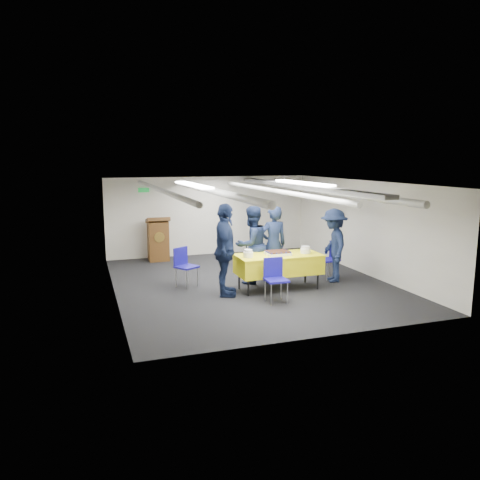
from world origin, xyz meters
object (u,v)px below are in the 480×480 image
object	(u,v)px
chair_near	(275,275)
chair_right	(331,256)
chair_left	(184,263)
sailor_b	(252,245)
sheet_cake	(278,253)
sailor_a	(273,245)
podium	(158,239)
sailor_d	(333,245)
sailor_c	(225,250)
serving_table	(279,264)

from	to	relation	value
chair_near	chair_right	size ratio (longest dim) A/B	1.00
chair_left	sailor_b	size ratio (longest dim) A/B	0.49
chair_right	chair_left	distance (m)	3.51
sheet_cake	sailor_a	size ratio (longest dim) A/B	0.29
podium	chair_near	size ratio (longest dim) A/B	1.44
sailor_d	sheet_cake	bearing A→B (deg)	-66.03
chair_left	sailor_b	xyz separation A→B (m)	(1.52, -0.23, 0.36)
podium	sheet_cake	bearing A→B (deg)	-62.05
chair_near	sailor_d	world-z (taller)	sailor_d
podium	chair_left	distance (m)	2.83
chair_near	chair_left	xyz separation A→B (m)	(-1.49, 1.68, 0.00)
chair_left	sailor_d	bearing A→B (deg)	-11.92
chair_near	sailor_c	world-z (taller)	sailor_c
sheet_cake	chair_near	size ratio (longest dim) A/B	0.59
chair_right	sailor_d	distance (m)	0.45
podium	sailor_c	xyz separation A→B (m)	(0.78, -3.84, 0.35)
chair_near	chair_left	bearing A→B (deg)	131.47
sheet_cake	sailor_a	xyz separation A→B (m)	(0.14, 0.59, 0.07)
serving_table	sailor_a	distance (m)	0.67
sailor_b	sailor_a	bearing A→B (deg)	147.21
sheet_cake	sailor_d	world-z (taller)	sailor_d
sailor_d	sailor_c	bearing A→B (deg)	-68.20
sailor_b	sailor_c	xyz separation A→B (m)	(-0.87, -0.78, 0.08)
chair_near	chair_left	distance (m)	2.24
chair_left	sailor_a	bearing A→B (deg)	-9.62
podium	sailor_d	xyz separation A→B (m)	(3.48, -3.54, 0.24)
sailor_b	chair_left	bearing A→B (deg)	-28.36
sheet_cake	sailor_c	world-z (taller)	sailor_c
sailor_c	sailor_a	bearing A→B (deg)	-44.66
podium	chair_near	bearing A→B (deg)	-70.35
sailor_a	sailor_d	xyz separation A→B (m)	(1.35, -0.37, -0.04)
serving_table	chair_right	xyz separation A→B (m)	(1.58, 0.50, -0.03)
sheet_cake	sailor_b	xyz separation A→B (m)	(-0.35, 0.70, 0.07)
sheet_cake	sailor_a	bearing A→B (deg)	76.70
chair_near	sailor_c	bearing A→B (deg)	141.17
sheet_cake	sailor_c	xyz separation A→B (m)	(-1.22, -0.08, 0.15)
serving_table	chair_left	world-z (taller)	chair_left
chair_right	sailor_a	size ratio (longest dim) A/B	0.49
podium	sailor_d	world-z (taller)	sailor_d
sailor_a	sailor_c	world-z (taller)	sailor_c
chair_right	sailor_b	bearing A→B (deg)	174.55
chair_near	chair_right	bearing A→B (deg)	32.34
chair_near	sailor_d	size ratio (longest dim) A/B	0.51
chair_left	sailor_a	size ratio (longest dim) A/B	0.49
podium	sailor_a	distance (m)	3.83
podium	chair_right	xyz separation A→B (m)	(3.61, -3.24, -0.08)
serving_table	chair_right	distance (m)	1.66
sailor_a	sailor_b	size ratio (longest dim) A/B	1.00
sailor_a	sailor_b	distance (m)	0.50
chair_near	sailor_c	size ratio (longest dim) A/B	0.45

